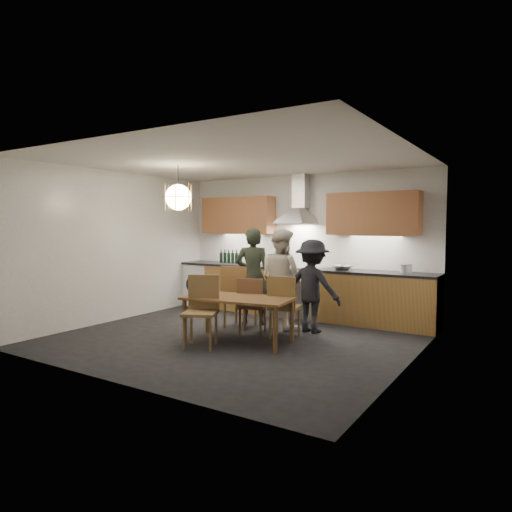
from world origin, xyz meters
The scene contains 17 objects.
ground centered at (0.00, 0.00, 0.00)m, with size 5.00×5.00×0.00m, color black.
room_shell centered at (0.00, 0.00, 1.71)m, with size 5.02×4.52×2.61m.
counter_run centered at (0.02, 1.95, 0.45)m, with size 5.00×0.62×0.90m.
range_stove centered at (0.00, 1.94, 0.44)m, with size 0.90×0.60×0.92m.
wall_fixtures centered at (0.00, 2.07, 1.87)m, with size 4.30×0.54×1.10m.
pendant_lamp centered at (-1.00, -0.10, 2.10)m, with size 0.43×0.43×0.70m.
dining_table centered at (0.16, -0.16, 0.57)m, with size 1.62×0.97×0.65m.
chair_back_left centered at (-0.35, 0.56, 0.58)m, with size 0.49×0.49×1.02m.
chair_back_mid centered at (0.09, 0.30, 0.50)m, with size 0.50×0.50×0.87m.
chair_back_right centered at (0.62, 0.34, 0.53)m, with size 0.50×0.50×0.93m.
chair_front centered at (-0.15, -0.59, 0.56)m, with size 0.58×0.58×0.98m.
person_left centered at (-0.30, 0.95, 0.81)m, with size 0.59×0.39×1.62m, color black.
person_mid centered at (0.21, 1.01, 0.81)m, with size 0.78×0.61×1.61m, color beige.
person_right centered at (0.79, 0.96, 0.72)m, with size 0.94×0.54×1.45m, color black.
mixing_bowl centered at (0.90, 1.93, 0.94)m, with size 0.33×0.33×0.08m, color #B3B2B6.
stock_pot centered at (1.96, 2.00, 0.96)m, with size 0.18×0.18×0.13m, color silver.
wine_bottles centered at (-1.51, 2.01, 1.03)m, with size 0.54×0.06×0.27m.
Camera 1 is at (3.80, -5.47, 1.68)m, focal length 32.00 mm.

